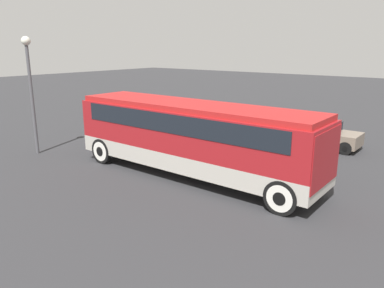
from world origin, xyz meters
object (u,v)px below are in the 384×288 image
Objects in this scene: tour_bus at (194,133)px; parked_car_mid at (174,123)px; lamp_post at (30,79)px; parked_car_near at (320,134)px.

parked_car_mid is at bearing 136.78° from tour_bus.
parked_car_mid is 8.62m from lamp_post.
tour_bus is at bearing -43.22° from parked_car_mid.
parked_car_mid reaches higher than parked_car_near.
lamp_post is at bearing -110.33° from parked_car_mid.
parked_car_mid is at bearing -161.47° from parked_car_near.
lamp_post reaches higher than tour_bus.
tour_bus is 8.54m from parked_car_near.
parked_car_near is 15.33m from lamp_post.
lamp_post is at bearing -136.79° from parked_car_near.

